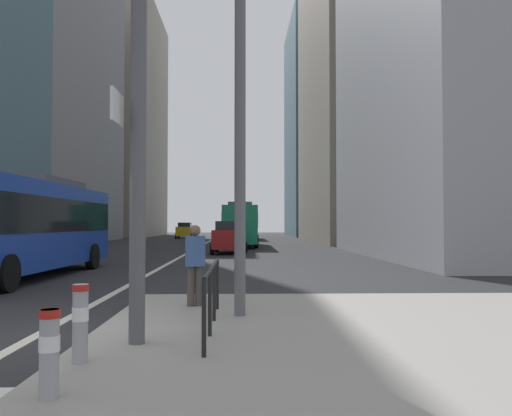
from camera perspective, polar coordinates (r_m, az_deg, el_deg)
ground_plane at (r=28.40m, az=-8.25°, el=-5.33°), size 160.00×160.00×0.00m
median_island at (r=7.70m, az=15.88°, el=-14.50°), size 9.00×10.00×0.15m
lane_centre_line at (r=38.34m, az=-6.53°, el=-4.39°), size 0.20×80.00×0.01m
office_tower_left_mid at (r=56.33m, az=-22.59°, el=17.21°), size 10.54×24.71×39.92m
office_tower_left_far at (r=81.31m, az=-15.50°, el=8.97°), size 13.68×20.44×33.63m
office_tower_right_far at (r=78.85m, az=8.52°, el=8.53°), size 13.22×18.41×31.66m
city_bus_blue_oncoming at (r=18.66m, az=-24.21°, el=-1.43°), size 2.93×11.04×3.40m
city_bus_red_receding at (r=41.49m, az=-1.73°, el=-1.67°), size 2.74×11.36×3.40m
city_bus_red_distant at (r=60.49m, az=-1.34°, el=-1.70°), size 2.73×11.61×3.40m
car_oncoming_mid at (r=64.47m, az=-7.80°, el=-2.44°), size 2.07×4.04×1.94m
car_receding_near at (r=31.52m, az=-2.91°, el=-3.19°), size 2.20×4.51×1.94m
car_receding_far at (r=50.84m, az=-2.39°, el=-2.64°), size 2.14×4.25×1.94m
street_lamp_post at (r=9.95m, az=-1.75°, el=18.86°), size 5.50×0.32×8.00m
bollard_left at (r=5.40m, az=-21.72°, el=-14.15°), size 0.20×0.20×0.83m
bollard_right at (r=6.60m, az=-18.71°, el=-11.46°), size 0.20×0.20×0.92m
pedestrian_railing at (r=8.28m, az=-4.83°, el=-8.17°), size 0.06×3.65×0.98m
pedestrian_waiting at (r=10.48m, az=-6.70°, el=-5.82°), size 0.42×0.31×1.61m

